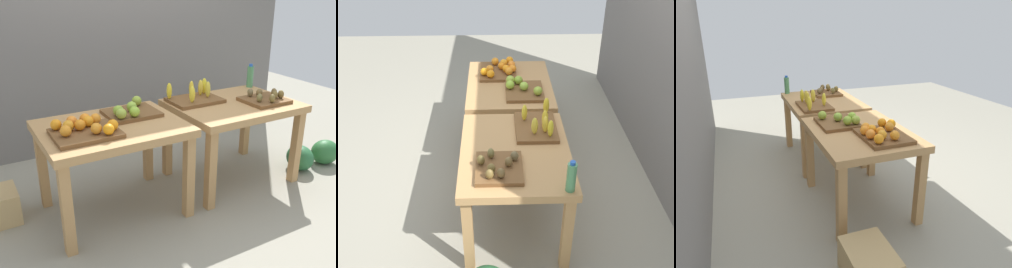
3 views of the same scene
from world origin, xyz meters
TOP-DOWN VIEW (x-y plane):
  - ground_plane at (0.00, 0.00)m, footprint 8.00×8.00m
  - display_table_left at (-0.56, 0.00)m, footprint 1.04×0.80m
  - display_table_right at (0.56, 0.00)m, footprint 1.04×0.80m
  - orange_bin at (-0.78, -0.09)m, footprint 0.44×0.37m
  - apple_bin at (-0.35, 0.12)m, footprint 0.40×0.35m
  - banana_crate at (0.29, 0.19)m, footprint 0.44×0.32m
  - kiwi_bin at (0.80, -0.13)m, footprint 0.36×0.32m
  - water_bottle at (1.02, 0.33)m, footprint 0.06×0.06m
  - cardboard_produce_box at (-1.44, 0.30)m, footprint 0.40×0.30m

SIDE VIEW (x-z plane):
  - ground_plane at x=0.00m, z-range 0.00..0.00m
  - cardboard_produce_box at x=-1.44m, z-range 0.00..0.24m
  - display_table_left at x=-0.56m, z-range 0.26..0.98m
  - display_table_right at x=0.56m, z-range 0.26..0.98m
  - kiwi_bin at x=0.80m, z-range 0.70..0.80m
  - apple_bin at x=-0.35m, z-range 0.70..0.81m
  - banana_crate at x=0.29m, z-range 0.68..0.85m
  - orange_bin at x=-0.78m, z-range 0.71..0.82m
  - water_bottle at x=1.02m, z-range 0.71..0.94m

